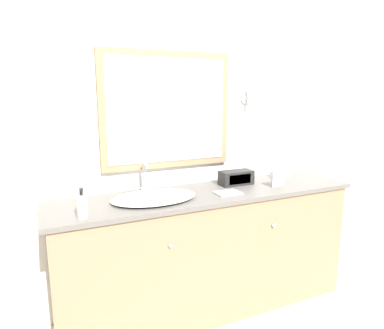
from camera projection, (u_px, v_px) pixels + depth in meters
ground_plane at (225, 329)px, 2.27m from camera, size 14.00×14.00×0.00m
wall_back at (190, 129)px, 2.51m from camera, size 8.00×0.18×2.55m
vanity_counter at (207, 251)px, 2.42m from camera, size 2.13×0.52×0.88m
sink_basin at (154, 197)px, 2.16m from camera, size 0.55×0.41×0.21m
soap_bottle at (82, 206)px, 1.82m from camera, size 0.05×0.06×0.17m
appliance_box at (236, 178)px, 2.52m from camera, size 0.25×0.11×0.10m
picture_frame at (278, 179)px, 2.45m from camera, size 0.11×0.01×0.11m
hand_towel_near_sink at (280, 174)px, 2.75m from camera, size 0.14×0.11×0.05m
metal_tray at (228, 193)px, 2.29m from camera, size 0.17×0.13×0.01m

